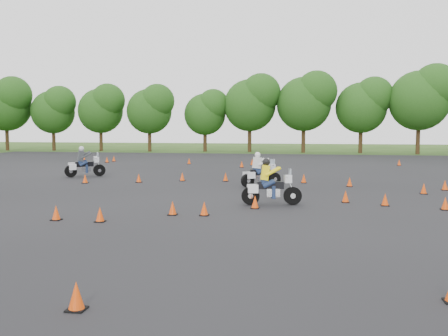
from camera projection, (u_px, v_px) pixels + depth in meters
name	position (u px, v px, depth m)	size (l,w,h in m)	color
ground	(204.00, 211.00, 17.50)	(140.00, 140.00, 0.00)	#2D5119
asphalt_pad	(231.00, 190.00, 23.38)	(62.00, 62.00, 0.00)	black
treeline	(301.00, 111.00, 50.88)	(86.91, 32.15, 10.67)	#204915
traffic_cones	(234.00, 187.00, 22.59)	(36.85, 32.97, 0.45)	#E84509
rider_grey	(85.00, 161.00, 29.45)	(2.35, 0.72, 1.82)	#373B3E
rider_yellow	(272.00, 182.00, 18.80)	(2.28, 0.70, 1.76)	yellow
rider_white	(261.00, 169.00, 24.59)	(2.22, 0.68, 1.71)	silver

